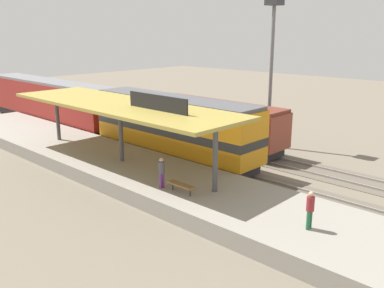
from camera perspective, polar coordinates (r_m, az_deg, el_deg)
ground_plane at (r=32.40m, az=-0.12°, el=-1.24°), size 120.00×120.00×0.00m
track_near at (r=31.04m, az=-2.67°, el=-1.94°), size 3.20×110.00×0.16m
track_far at (r=34.25m, az=2.88°, el=-0.30°), size 3.20×110.00×0.16m
platform at (r=28.07m, az=-9.45°, el=-3.10°), size 6.00×44.00×0.90m
station_canopy at (r=27.02m, az=-9.71°, el=5.12°), size 5.20×18.00×4.70m
platform_bench at (r=21.98m, az=-1.47°, el=-5.61°), size 0.44×1.70×0.50m
locomotive at (r=30.36m, az=-2.60°, el=2.32°), size 2.93×14.43×4.44m
passenger_carriage_single at (r=44.89m, az=-18.87°, el=5.57°), size 2.90×20.00×4.24m
freight_car at (r=33.59m, az=3.33°, el=2.79°), size 2.80×12.00×3.54m
light_mast at (r=33.73m, az=10.91°, el=13.61°), size 1.10×1.10×11.70m
person_waiting at (r=22.56m, az=-4.16°, el=-3.71°), size 0.34×0.34×1.71m
person_walking at (r=18.66m, az=15.77°, el=-8.40°), size 0.34×0.34×1.71m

